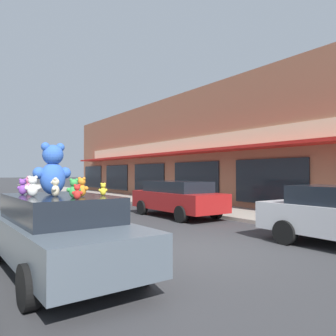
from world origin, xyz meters
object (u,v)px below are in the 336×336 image
Objects in this scene: teddy_bear_cream at (55,187)px; parked_car_far_center at (177,197)px; teddy_bear_giant at (53,170)px; teddy_bear_pink at (29,185)px; teddy_bear_green at (74,189)px; teddy_bear_red at (77,192)px; teddy_bear_yellow at (103,189)px; teddy_bear_white at (33,187)px; plush_art_car at (59,231)px; teddy_bear_purple at (23,187)px; teddy_bear_orange at (82,187)px.

teddy_bear_cream reaches higher than parked_car_far_center.
teddy_bear_giant is 7.70m from parked_car_far_center.
teddy_bear_pink reaches higher than teddy_bear_cream.
teddy_bear_cream is at bearing 36.58° from teddy_bear_pink.
teddy_bear_pink reaches higher than teddy_bear_green.
teddy_bear_yellow is (0.68, 0.61, -0.00)m from teddy_bear_red.
teddy_bear_red is 1.09m from teddy_bear_white.
plush_art_car is at bearing 175.59° from teddy_bear_cream.
teddy_bear_pink is at bearing -49.22° from teddy_bear_yellow.
teddy_bear_white is 8.21m from parked_car_far_center.
parked_car_far_center is at bearing -128.39° from teddy_bear_white.
parked_car_far_center is (5.48, 5.23, -0.70)m from teddy_bear_yellow.
parked_car_far_center reaches higher than plush_art_car.
teddy_bear_pink is (-0.31, 0.54, -0.30)m from teddy_bear_giant.
teddy_bear_pink is at bearing -82.47° from teddy_bear_purple.
teddy_bear_white is at bearing -143.73° from parked_car_far_center.
teddy_bear_purple is (-0.35, 0.85, -0.01)m from teddy_bear_cream.
teddy_bear_red is at bearing -136.58° from parked_car_far_center.
teddy_bear_orange is 0.93× the size of teddy_bear_white.
teddy_bear_purple is at bearing -71.08° from teddy_bear_white.
teddy_bear_red is 1.04× the size of teddy_bear_yellow.
teddy_bear_red is 0.91m from teddy_bear_yellow.
teddy_bear_white is at bearing -29.32° from teddy_bear_red.
teddy_bear_pink is (-0.36, 1.55, 0.01)m from teddy_bear_green.
teddy_bear_purple is at bearing -38.45° from teddy_bear_yellow.
teddy_bear_purple is (-0.74, 1.05, -0.01)m from teddy_bear_orange.
teddy_bear_cream is at bearing 158.87° from teddy_bear_white.
teddy_bear_red is 8.52m from parked_car_far_center.
teddy_bear_red is 0.79× the size of teddy_bear_purple.
teddy_bear_purple reaches higher than teddy_bear_red.
teddy_bear_pink reaches higher than teddy_bear_yellow.
teddy_bear_red is 1.91m from teddy_bear_pink.
teddy_bear_cream is at bearing -118.98° from plush_art_car.
parked_car_far_center is (6.59, 4.83, -0.76)m from teddy_bear_white.
teddy_bear_green reaches higher than plush_art_car.
teddy_bear_orange is at bearing 85.99° from teddy_bear_cream.
teddy_bear_red is 0.72× the size of teddy_bear_cream.
teddy_bear_cream reaches higher than teddy_bear_green.
teddy_bear_pink is at bearing -10.95° from teddy_bear_orange.
teddy_bear_pink is 0.31m from teddy_bear_purple.
teddy_bear_green is (0.06, -1.01, -0.31)m from teddy_bear_giant.
teddy_bear_green reaches higher than teddy_bear_red.
teddy_bear_cream is 0.07× the size of parked_car_far_center.
teddy_bear_pink is 0.08× the size of parked_car_far_center.
teddy_bear_white reaches higher than teddy_bear_yellow.
teddy_bear_yellow is 1.62m from teddy_bear_pink.
teddy_bear_red is 1.69m from teddy_bear_purple.
teddy_bear_purple is at bearing -147.58° from parked_car_far_center.
teddy_bear_green is 0.91× the size of teddy_bear_pink.
teddy_bear_orange reaches higher than teddy_bear_red.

